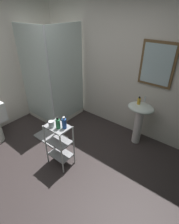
{
  "coord_description": "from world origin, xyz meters",
  "views": [
    {
      "loc": [
        1.65,
        -1.13,
        2.28
      ],
      "look_at": [
        0.08,
        0.83,
        0.76
      ],
      "focal_mm": 28.71,
      "sensor_mm": 36.0,
      "label": 1
    }
  ],
  "objects_px": {
    "pedestal_sink": "(140,116)",
    "hand_soap_bottle": "(139,101)",
    "storage_cart": "(59,142)",
    "shampoo_bottle_blue": "(64,123)",
    "rinse_cup": "(51,124)",
    "bath_mat": "(51,136)",
    "body_wash_bottle_green": "(58,123)",
    "shower_stall": "(55,98)"
  },
  "relations": [
    {
      "from": "hand_soap_bottle",
      "to": "body_wash_bottle_green",
      "type": "xyz_separation_m",
      "value": [
        -0.64,
        -1.27,
        -0.05
      ]
    },
    {
      "from": "storage_cart",
      "to": "bath_mat",
      "type": "bearing_deg",
      "value": 153.66
    },
    {
      "from": "hand_soap_bottle",
      "to": "body_wash_bottle_green",
      "type": "height_order",
      "value": "hand_soap_bottle"
    },
    {
      "from": "hand_soap_bottle",
      "to": "shampoo_bottle_blue",
      "type": "relative_size",
      "value": 0.74
    },
    {
      "from": "storage_cart",
      "to": "bath_mat",
      "type": "xyz_separation_m",
      "value": [
        -0.66,
        0.33,
        -0.43
      ]
    },
    {
      "from": "body_wash_bottle_green",
      "to": "rinse_cup",
      "type": "bearing_deg",
      "value": -160.39
    },
    {
      "from": "shower_stall",
      "to": "body_wash_bottle_green",
      "type": "relative_size",
      "value": 10.78
    },
    {
      "from": "hand_soap_bottle",
      "to": "shampoo_bottle_blue",
      "type": "xyz_separation_m",
      "value": [
        -0.57,
        -1.21,
        -0.05
      ]
    },
    {
      "from": "rinse_cup",
      "to": "shower_stall",
      "type": "bearing_deg",
      "value": 137.33
    },
    {
      "from": "storage_cart",
      "to": "shampoo_bottle_blue",
      "type": "xyz_separation_m",
      "value": [
        0.11,
        0.04,
        0.39
      ]
    },
    {
      "from": "shampoo_bottle_blue",
      "to": "rinse_cup",
      "type": "height_order",
      "value": "shampoo_bottle_blue"
    },
    {
      "from": "pedestal_sink",
      "to": "hand_soap_bottle",
      "type": "distance_m",
      "value": 0.3
    },
    {
      "from": "body_wash_bottle_green",
      "to": "shampoo_bottle_blue",
      "type": "distance_m",
      "value": 0.09
    },
    {
      "from": "shower_stall",
      "to": "bath_mat",
      "type": "bearing_deg",
      "value": -51.46
    },
    {
      "from": "pedestal_sink",
      "to": "storage_cart",
      "type": "relative_size",
      "value": 1.09
    },
    {
      "from": "pedestal_sink",
      "to": "bath_mat",
      "type": "height_order",
      "value": "pedestal_sink"
    },
    {
      "from": "storage_cart",
      "to": "body_wash_bottle_green",
      "type": "relative_size",
      "value": 3.99
    },
    {
      "from": "shampoo_bottle_blue",
      "to": "rinse_cup",
      "type": "xyz_separation_m",
      "value": [
        -0.17,
        -0.09,
        -0.04
      ]
    },
    {
      "from": "shampoo_bottle_blue",
      "to": "storage_cart",
      "type": "bearing_deg",
      "value": -161.72
    },
    {
      "from": "pedestal_sink",
      "to": "shampoo_bottle_blue",
      "type": "bearing_deg",
      "value": -116.52
    },
    {
      "from": "body_wash_bottle_green",
      "to": "shampoo_bottle_blue",
      "type": "xyz_separation_m",
      "value": [
        0.07,
        0.06,
        0.0
      ]
    },
    {
      "from": "pedestal_sink",
      "to": "hand_soap_bottle",
      "type": "bearing_deg",
      "value": -157.58
    },
    {
      "from": "pedestal_sink",
      "to": "shampoo_bottle_blue",
      "type": "relative_size",
      "value": 4.33
    },
    {
      "from": "body_wash_bottle_green",
      "to": "bath_mat",
      "type": "height_order",
      "value": "body_wash_bottle_green"
    },
    {
      "from": "bath_mat",
      "to": "hand_soap_bottle",
      "type": "bearing_deg",
      "value": 34.65
    },
    {
      "from": "bath_mat",
      "to": "body_wash_bottle_green",
      "type": "bearing_deg",
      "value": -26.37
    },
    {
      "from": "shower_stall",
      "to": "shampoo_bottle_blue",
      "type": "relative_size",
      "value": 10.69
    },
    {
      "from": "hand_soap_bottle",
      "to": "rinse_cup",
      "type": "xyz_separation_m",
      "value": [
        -0.74,
        -1.31,
        -0.08
      ]
    },
    {
      "from": "rinse_cup",
      "to": "hand_soap_bottle",
      "type": "bearing_deg",
      "value": 60.48
    },
    {
      "from": "shampoo_bottle_blue",
      "to": "bath_mat",
      "type": "distance_m",
      "value": 1.16
    },
    {
      "from": "pedestal_sink",
      "to": "hand_soap_bottle",
      "type": "height_order",
      "value": "hand_soap_bottle"
    },
    {
      "from": "shower_stall",
      "to": "bath_mat",
      "type": "xyz_separation_m",
      "value": [
        0.49,
        -0.62,
        -0.45
      ]
    },
    {
      "from": "body_wash_bottle_green",
      "to": "pedestal_sink",
      "type": "bearing_deg",
      "value": 62.11
    },
    {
      "from": "shampoo_bottle_blue",
      "to": "rinse_cup",
      "type": "relative_size",
      "value": 2.01
    },
    {
      "from": "shower_stall",
      "to": "bath_mat",
      "type": "relative_size",
      "value": 3.33
    },
    {
      "from": "shower_stall",
      "to": "pedestal_sink",
      "type": "xyz_separation_m",
      "value": [
        1.88,
        0.33,
        0.12
      ]
    },
    {
      "from": "pedestal_sink",
      "to": "shower_stall",
      "type": "bearing_deg",
      "value": -170.11
    },
    {
      "from": "shampoo_bottle_blue",
      "to": "pedestal_sink",
      "type": "bearing_deg",
      "value": 63.48
    },
    {
      "from": "storage_cart",
      "to": "body_wash_bottle_green",
      "type": "bearing_deg",
      "value": -26.82
    },
    {
      "from": "pedestal_sink",
      "to": "body_wash_bottle_green",
      "type": "distance_m",
      "value": 1.48
    },
    {
      "from": "hand_soap_bottle",
      "to": "bath_mat",
      "type": "bearing_deg",
      "value": -145.35
    },
    {
      "from": "body_wash_bottle_green",
      "to": "shampoo_bottle_blue",
      "type": "relative_size",
      "value": 0.99
    }
  ]
}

